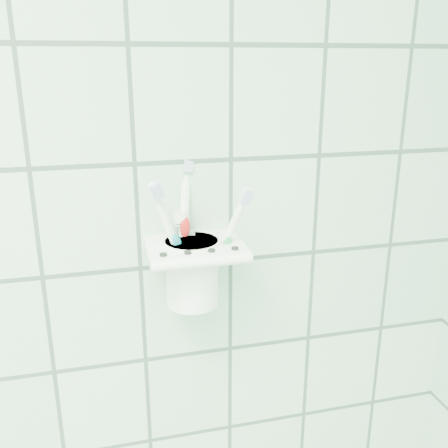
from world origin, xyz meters
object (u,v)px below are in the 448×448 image
(cup, at_px, (192,269))
(toothpaste_tube, at_px, (194,248))
(toothbrush_orange, at_px, (203,237))
(toothbrush_pink, at_px, (194,233))
(toothbrush_blue, at_px, (178,232))
(holder_bracket, at_px, (195,249))

(cup, height_order, toothpaste_tube, toothpaste_tube)
(toothbrush_orange, bearing_deg, toothbrush_pink, 161.40)
(toothbrush_pink, relative_size, toothbrush_blue, 0.91)
(holder_bracket, xyz_separation_m, toothbrush_pink, (0.00, 0.01, 0.02))
(cup, distance_m, toothbrush_blue, 0.06)
(cup, distance_m, toothbrush_pink, 0.05)
(holder_bracket, relative_size, cup, 1.39)
(holder_bracket, distance_m, toothpaste_tube, 0.02)
(toothbrush_blue, bearing_deg, toothpaste_tube, 36.83)
(toothbrush_blue, height_order, toothbrush_orange, toothbrush_blue)
(toothbrush_orange, relative_size, toothpaste_tube, 1.36)
(toothbrush_pink, distance_m, toothpaste_tube, 0.03)
(toothbrush_orange, bearing_deg, toothpaste_tube, 138.68)
(holder_bracket, xyz_separation_m, toothpaste_tube, (0.00, 0.02, -0.01))
(toothbrush_blue, distance_m, toothpaste_tube, 0.05)
(holder_bracket, height_order, toothbrush_pink, toothbrush_pink)
(holder_bracket, xyz_separation_m, toothbrush_blue, (-0.02, -0.00, 0.03))
(toothbrush_orange, xyz_separation_m, toothpaste_tube, (-0.01, 0.01, -0.02))
(toothpaste_tube, bearing_deg, toothbrush_pink, -77.02)
(cup, height_order, toothbrush_orange, toothbrush_orange)
(holder_bracket, distance_m, cup, 0.03)
(holder_bracket, xyz_separation_m, cup, (-0.00, 0.00, -0.03))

